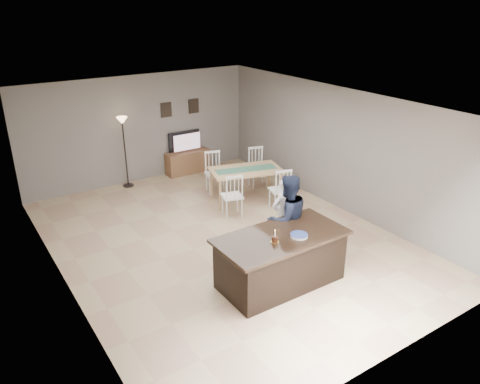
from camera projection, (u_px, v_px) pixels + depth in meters
floor at (224, 240)px, 9.27m from camera, size 8.00×8.00×0.00m
room_shell at (222, 159)px, 8.61m from camera, size 8.00×8.00×8.00m
kitchen_island at (281, 259)px, 7.71m from camera, size 2.15×1.10×0.90m
tv_console at (188, 162)px, 12.66m from camera, size 1.20×0.40×0.60m
television at (186, 141)px, 12.49m from camera, size 0.91×0.12×0.53m
tv_screen_glow at (187, 142)px, 12.43m from camera, size 0.78×0.00×0.78m
picture_frames at (180, 108)px, 12.22m from camera, size 1.10×0.02×0.38m
doorway at (109, 292)px, 5.49m from camera, size 0.00×2.10×2.65m
woman at (284, 215)px, 8.55m from camera, size 0.56×0.38×1.51m
man at (287, 219)px, 8.28m from camera, size 0.83×0.67×1.64m
birthday_cake at (275, 239)px, 7.32m from camera, size 0.14×0.14×0.21m
plate_stack at (299, 235)px, 7.48m from camera, size 0.28×0.28×0.04m
dining_table at (246, 175)px, 10.83m from camera, size 1.98×2.17×0.99m
floor_lamp at (123, 133)px, 11.34m from camera, size 0.27×0.27×1.78m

